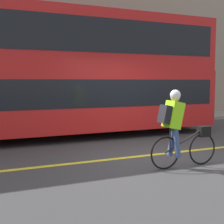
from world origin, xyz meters
name	(u,v)px	position (x,y,z in m)	size (l,w,h in m)	color
ground_plane	(156,156)	(0.00, 0.00, 0.00)	(80.00, 80.00, 0.00)	#38383A
road_center_line	(153,155)	(0.00, 0.13, 0.00)	(50.00, 0.14, 0.01)	yellow
sidewalk_curb	(79,122)	(0.00, 6.10, 0.07)	(60.00, 2.36, 0.14)	gray
building_facade	(69,44)	(0.00, 7.43, 3.44)	(60.00, 0.30, 6.88)	gray
bus	(36,69)	(-2.17, 3.34, 2.14)	(11.65, 2.42, 3.89)	black
cyclist_on_bike	(178,126)	(-0.12, -1.04, 0.87)	(1.61, 0.32, 1.61)	black
trash_bin	(39,111)	(-1.63, 5.98, 0.62)	(0.60, 0.60, 0.96)	#194C23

